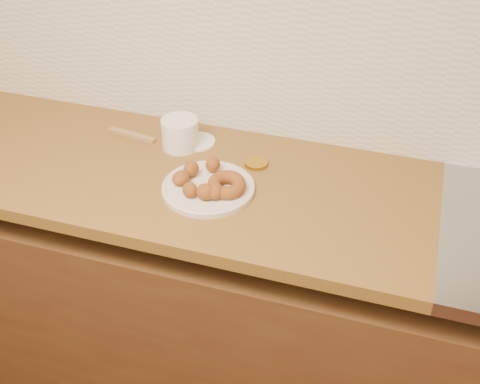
{
  "coord_description": "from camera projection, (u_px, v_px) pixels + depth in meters",
  "views": [
    {
      "loc": [
        0.37,
        0.36,
        1.89
      ],
      "look_at": [
        -0.03,
        1.61,
        0.93
      ],
      "focal_mm": 45.0,
      "sensor_mm": 36.0,
      "label": 1
    }
  ],
  "objects": [
    {
      "name": "butcher_block",
      "position": [
        58.0,
        155.0,
        1.87
      ],
      "size": [
        2.3,
        0.62,
        0.04
      ],
      "primitive_type": "cube",
      "color": "olive",
      "rests_on": "base_cabinet"
    },
    {
      "name": "tub_lid",
      "position": [
        197.0,
        142.0,
        1.89
      ],
      "size": [
        0.13,
        0.13,
        0.01
      ],
      "primitive_type": "cylinder",
      "rotation": [
        0.0,
        0.0,
        -0.14
      ],
      "color": "white",
      "rests_on": "butcher_block"
    },
    {
      "name": "wooden_utensil",
      "position": [
        132.0,
        135.0,
        1.92
      ],
      "size": [
        0.17,
        0.04,
        0.01
      ],
      "primitive_type": "cube",
      "rotation": [
        0.0,
        0.0,
        -0.14
      ],
      "color": "#9C7446",
      "rests_on": "butcher_block"
    },
    {
      "name": "donut_plate",
      "position": [
        208.0,
        188.0,
        1.69
      ],
      "size": [
        0.26,
        0.26,
        0.01
      ],
      "primitive_type": "cylinder",
      "color": "silver",
      "rests_on": "butcher_block"
    },
    {
      "name": "base_cabinet",
      "position": [
        255.0,
        311.0,
        2.01
      ],
      "size": [
        3.6,
        0.6,
        0.77
      ],
      "primitive_type": "cube",
      "color": "#54381A",
      "rests_on": "floor"
    },
    {
      "name": "plastic_tub",
      "position": [
        180.0,
        133.0,
        1.85
      ],
      "size": [
        0.14,
        0.14,
        0.09
      ],
      "primitive_type": "cylinder",
      "rotation": [
        0.0,
        0.0,
        0.31
      ],
      "color": "white",
      "rests_on": "butcher_block"
    },
    {
      "name": "backsplash",
      "position": [
        288.0,
        47.0,
        1.76
      ],
      "size": [
        3.6,
        0.02,
        0.6
      ],
      "primitive_type": "cube",
      "color": "silver",
      "rests_on": "wall_back"
    },
    {
      "name": "ring_donut",
      "position": [
        227.0,
        185.0,
        1.65
      ],
      "size": [
        0.15,
        0.15,
        0.05
      ],
      "primitive_type": "torus",
      "rotation": [
        0.1,
        0.0,
        0.63
      ],
      "color": "#9A5C1D",
      "rests_on": "donut_plate"
    },
    {
      "name": "fried_dough_chunks",
      "position": [
        199.0,
        181.0,
        1.66
      ],
      "size": [
        0.17,
        0.19,
        0.05
      ],
      "color": "#9A5C1D",
      "rests_on": "donut_plate"
    },
    {
      "name": "brass_jar_lid",
      "position": [
        256.0,
        163.0,
        1.79
      ],
      "size": [
        0.08,
        0.08,
        0.01
      ],
      "primitive_type": "cylinder",
      "rotation": [
        0.0,
        0.0,
        0.13
      ],
      "color": "#A47D1E",
      "rests_on": "butcher_block"
    }
  ]
}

